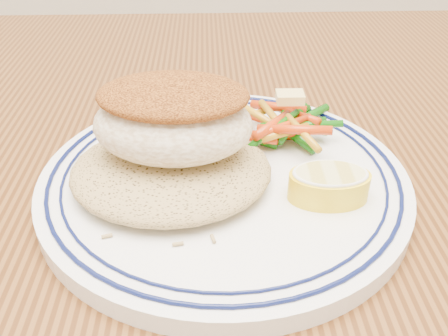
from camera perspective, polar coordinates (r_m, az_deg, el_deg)
dining_table at (r=0.45m, az=-5.57°, el=-12.06°), size 1.50×0.90×0.75m
plate at (r=0.38m, az=0.00°, el=-1.32°), size 0.28×0.28×0.02m
rice_pilaf at (r=0.36m, az=-6.07°, el=0.19°), size 0.15×0.13×0.03m
fish_fillet at (r=0.35m, az=-5.85°, el=5.78°), size 0.12×0.09×0.06m
vegetable_pile at (r=0.42m, az=6.68°, el=4.97°), size 0.10×0.10×0.03m
butter_pat at (r=0.41m, az=7.55°, el=8.03°), size 0.02×0.02×0.01m
lemon_wedge at (r=0.35m, az=11.91°, el=-1.76°), size 0.06×0.05×0.02m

